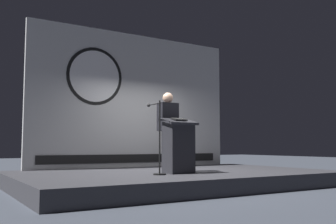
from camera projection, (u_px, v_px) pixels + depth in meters
The scene contains 6 objects.
ground_plane at pixel (174, 186), 8.05m from camera, with size 40.00×40.00×0.00m, color #383D47.
stage_platform at pixel (174, 179), 8.06m from camera, with size 6.40×4.00×0.30m, color #333338.
banner_display at pixel (134, 100), 9.78m from camera, with size 5.40×0.12×3.37m.
podium at pixel (179, 146), 7.54m from camera, with size 0.64×0.50×1.09m.
speaker_person at pixel (168, 131), 8.00m from camera, with size 0.40×0.26×1.64m.
microphone_stand at pixel (158, 148), 7.19m from camera, with size 0.24×0.59×1.38m.
Camera 1 is at (-4.34, -6.90, 0.84)m, focal length 41.26 mm.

